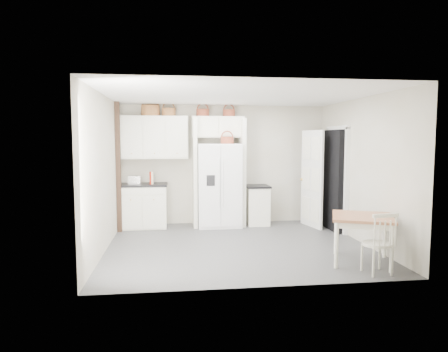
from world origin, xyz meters
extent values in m
plane|color=#515052|center=(0.00, 0.00, 0.00)|extent=(4.50, 4.50, 0.00)
plane|color=white|center=(0.00, 0.00, 2.60)|extent=(4.50, 4.50, 0.00)
plane|color=#AEA489|center=(0.00, 2.00, 1.30)|extent=(4.50, 0.00, 4.50)
plane|color=#AEA489|center=(-2.25, 0.00, 1.30)|extent=(0.00, 4.00, 4.00)
plane|color=#AEA489|center=(2.25, 0.00, 1.30)|extent=(0.00, 4.00, 4.00)
cube|color=white|center=(-0.15, 1.65, 0.88)|extent=(0.91, 0.73, 1.77)
cube|color=white|center=(-1.75, 1.70, 0.44)|extent=(0.96, 0.61, 0.89)
cube|color=white|center=(0.70, 1.70, 0.41)|extent=(0.47, 0.56, 0.82)
cube|color=#9A5C3A|center=(1.70, -1.19, 0.36)|extent=(1.12, 1.12, 0.72)
cube|color=white|center=(1.69, -1.67, 0.41)|extent=(0.44, 0.41, 0.83)
cube|color=black|center=(-1.75, 1.70, 0.91)|extent=(1.00, 0.65, 0.04)
cube|color=black|center=(0.70, 1.70, 0.84)|extent=(0.50, 0.60, 0.04)
cube|color=silver|center=(-1.92, 1.63, 1.02)|extent=(0.26, 0.16, 0.17)
cube|color=#A41A08|center=(-1.59, 1.62, 1.06)|extent=(0.05, 0.17, 0.25)
cube|color=beige|center=(-1.55, 1.62, 1.06)|extent=(0.05, 0.17, 0.25)
cylinder|color=brown|center=(-1.58, 1.83, 2.46)|extent=(0.38, 0.38, 0.22)
cylinder|color=brown|center=(-1.20, 1.83, 2.43)|extent=(0.29, 0.29, 0.17)
cylinder|color=brown|center=(-0.48, 1.83, 2.43)|extent=(0.27, 0.27, 0.15)
cylinder|color=brown|center=(0.09, 1.83, 2.42)|extent=(0.26, 0.26, 0.15)
cylinder|color=brown|center=(0.01, 1.55, 1.84)|extent=(0.27, 0.27, 0.15)
cube|color=white|center=(-1.50, 1.83, 1.90)|extent=(1.40, 0.34, 0.90)
cube|color=white|center=(-0.15, 1.83, 2.12)|extent=(1.12, 0.34, 0.45)
cube|color=white|center=(-0.66, 1.70, 1.15)|extent=(0.08, 0.60, 2.30)
cube|color=white|center=(0.36, 1.70, 1.15)|extent=(0.08, 0.60, 2.30)
cube|color=black|center=(-2.20, 1.35, 1.30)|extent=(0.09, 0.09, 2.60)
cube|color=black|center=(2.16, 1.00, 1.02)|extent=(0.18, 0.85, 2.05)
cube|color=white|center=(1.80, 1.33, 1.02)|extent=(0.21, 0.79, 2.05)
camera|label=1|loc=(-1.09, -6.78, 1.85)|focal=32.00mm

